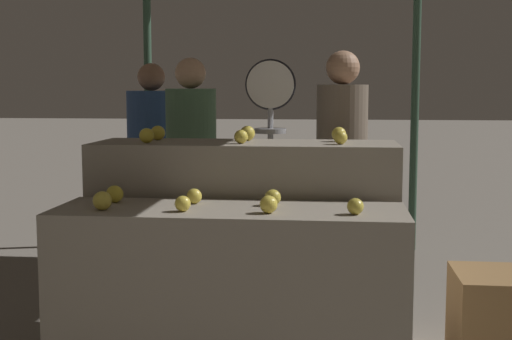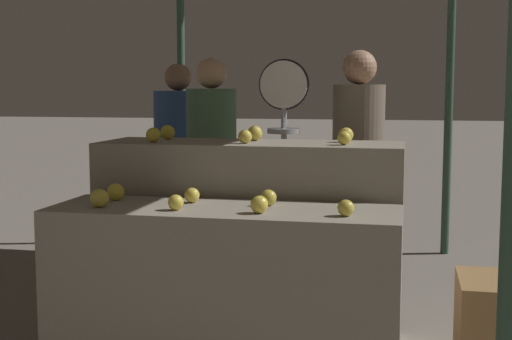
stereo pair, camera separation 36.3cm
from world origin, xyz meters
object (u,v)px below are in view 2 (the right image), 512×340
object	(u,v)px
person_customer_right	(179,152)
person_vendor_at_scale	(358,159)
produce_scale	(284,127)
wooden_crate_side	(507,328)
person_customer_left	(212,156)

from	to	relation	value
person_customer_right	person_vendor_at_scale	bearing A→B (deg)	128.57
produce_scale	person_customer_right	distance (m)	1.45
person_vendor_at_scale	wooden_crate_side	world-z (taller)	person_vendor_at_scale
wooden_crate_side	person_customer_left	bearing A→B (deg)	145.78
person_customer_left	person_customer_right	distance (m)	0.65
produce_scale	person_vendor_at_scale	world-z (taller)	person_vendor_at_scale
produce_scale	person_vendor_at_scale	distance (m)	0.55
produce_scale	person_customer_left	distance (m)	0.82
person_customer_right	wooden_crate_side	world-z (taller)	person_customer_right
wooden_crate_side	person_vendor_at_scale	bearing A→B (deg)	129.04
produce_scale	person_vendor_at_scale	bearing A→B (deg)	27.69
person_vendor_at_scale	person_customer_right	distance (m)	1.65
person_customer_left	person_customer_right	xyz separation A→B (m)	(-0.41, 0.51, -0.02)
wooden_crate_side	person_customer_right	bearing A→B (deg)	142.07
person_vendor_at_scale	wooden_crate_side	size ratio (longest dim) A/B	3.43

